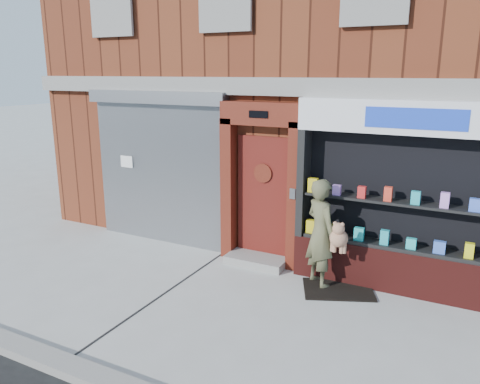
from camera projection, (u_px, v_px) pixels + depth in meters
The scene contains 7 objects.
ground at pixel (253, 316), 6.70m from camera, with size 80.00×80.00×0.00m, color #9E9E99.
building at pixel (366, 45), 10.86m from camera, with size 12.00×8.16×8.00m.
shutter_bay at pixel (160, 159), 9.26m from camera, with size 3.10×0.30×3.04m.
red_door_bay at pixel (261, 184), 8.27m from camera, with size 1.52×0.58×2.90m.
pharmacy_bay at pixel (408, 208), 7.15m from camera, with size 3.50×0.41×3.00m.
woman at pixel (322, 233), 7.47m from camera, with size 0.87×0.73×1.78m.
doormat at pixel (338, 289), 7.48m from camera, with size 1.09×0.76×0.03m, color black.
Camera 1 is at (2.59, -5.46, 3.40)m, focal length 35.00 mm.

